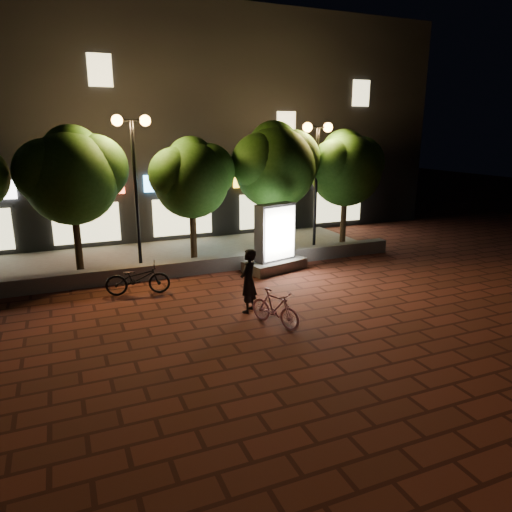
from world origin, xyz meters
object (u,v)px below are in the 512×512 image
tree_right (276,163)px  tree_far_right (346,166)px  tree_left (72,172)px  scooter_pink (275,308)px  rider (248,281)px  tree_mid (192,175)px  street_lamp_right (317,154)px  scooter_parked (138,278)px  street_lamp_left (133,153)px  ad_kiosk (275,244)px

tree_right → tree_far_right: size_ratio=1.06×
tree_left → scooter_pink: 8.35m
tree_left → rider: 7.20m
tree_mid → tree_right: bearing=0.0°
street_lamp_right → scooter_parked: (-7.50, -2.59, -3.40)m
tree_left → tree_mid: bearing=-0.0°
scooter_pink → scooter_parked: size_ratio=0.82×
street_lamp_left → ad_kiosk: bearing=-23.3°
tree_mid → street_lamp_left: (-2.05, -0.26, 0.81)m
tree_mid → rider: 5.91m
tree_left → ad_kiosk: size_ratio=2.05×
ad_kiosk → scooter_pink: bearing=-115.0°
tree_far_right → scooter_pink: (-6.26, -6.55, -2.90)m
street_lamp_right → tree_right: bearing=170.9°
tree_right → street_lamp_left: street_lamp_left is taller
tree_right → street_lamp_right: bearing=-9.1°
tree_mid → tree_far_right: 6.50m
ad_kiosk → scooter_pink: (-2.06, -4.42, -0.48)m
tree_far_right → street_lamp_left: street_lamp_left is taller
scooter_parked → rider: bearing=-124.4°
rider → scooter_pink: bearing=58.7°
street_lamp_right → scooter_pink: (-4.71, -6.29, -3.43)m
tree_far_right → street_lamp_left: (-8.55, -0.26, 0.66)m
street_lamp_right → scooter_parked: street_lamp_right is taller
scooter_parked → street_lamp_right: bearing=-59.9°
street_lamp_right → scooter_pink: size_ratio=3.22×
tree_far_right → rider: 8.85m
rider → scooter_parked: bearing=-89.8°
ad_kiosk → scooter_pink: ad_kiosk is taller
tree_far_right → ad_kiosk: tree_far_right is taller
tree_mid → scooter_pink: bearing=-87.9°
tree_left → street_lamp_left: 2.05m
tree_far_right → street_lamp_left: size_ratio=0.92×
ad_kiosk → scooter_parked: ad_kiosk is taller
tree_mid → rider: (-0.02, -5.42, -2.34)m
tree_mid → tree_far_right: size_ratio=0.95×
tree_right → scooter_pink: size_ratio=3.27×
tree_mid → ad_kiosk: size_ratio=1.89×
scooter_pink → street_lamp_left: bearing=85.9°
tree_mid → tree_right: size_ratio=0.89×
street_lamp_left → rider: size_ratio=2.97×
rider → street_lamp_left: bearing=-112.9°
tree_left → ad_kiosk: 7.10m
scooter_pink → street_lamp_right: bearing=29.1°
tree_mid → tree_far_right: (6.50, 0.00, 0.15)m
tree_right → tree_far_right: (3.20, -0.00, -0.20)m
street_lamp_right → tree_far_right: bearing=9.6°
tree_left → tree_right: (7.30, 0.00, 0.12)m
rider → scooter_parked: (-2.53, 2.57, -0.38)m
tree_far_right → rider: (-6.53, -5.42, -2.50)m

